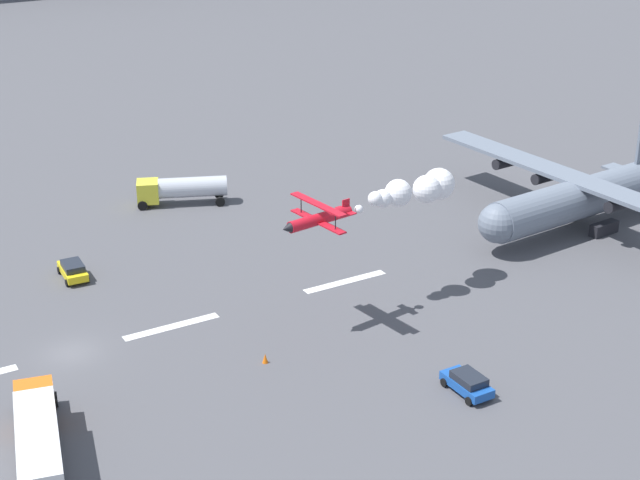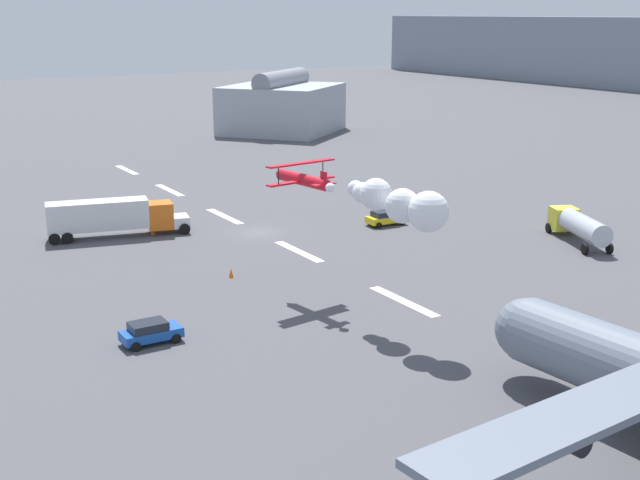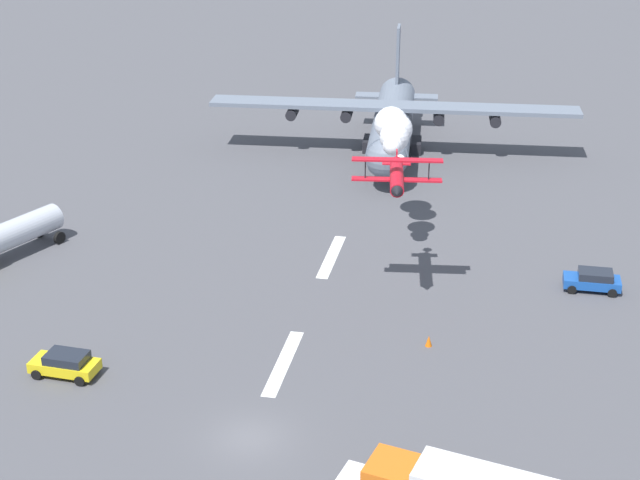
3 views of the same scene
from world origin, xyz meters
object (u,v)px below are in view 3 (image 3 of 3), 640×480
object	(u,v)px
stunt_biplane_red	(394,135)
fuel_tanker_truck	(7,237)
cargo_transport_plane	(392,124)
airport_staff_sedan	(65,363)
followme_car_yellow	(593,280)
traffic_cone_far	(429,341)

from	to	relation	value
stunt_biplane_red	fuel_tanker_truck	size ratio (longest dim) A/B	1.86
cargo_transport_plane	airport_staff_sedan	size ratio (longest dim) A/B	8.80
cargo_transport_plane	airport_staff_sedan	xyz separation A→B (m)	(-45.33, 14.13, -2.57)
cargo_transport_plane	followme_car_yellow	bearing A→B (deg)	-146.13
airport_staff_sedan	cargo_transport_plane	bearing A→B (deg)	-17.31
fuel_tanker_truck	traffic_cone_far	xyz separation A→B (m)	(-7.34, -33.24, -1.37)
cargo_transport_plane	fuel_tanker_truck	bearing A→B (deg)	139.26
traffic_cone_far	cargo_transport_plane	bearing A→B (deg)	11.06
followme_car_yellow	traffic_cone_far	world-z (taller)	followme_car_yellow
followme_car_yellow	traffic_cone_far	xyz separation A→B (m)	(-10.39, 10.84, -0.44)
stunt_biplane_red	traffic_cone_far	world-z (taller)	stunt_biplane_red
fuel_tanker_truck	followme_car_yellow	world-z (taller)	fuel_tanker_truck
fuel_tanker_truck	airport_staff_sedan	distance (m)	19.29
stunt_biplane_red	followme_car_yellow	bearing A→B (deg)	-109.60
traffic_cone_far	airport_staff_sedan	bearing A→B (deg)	110.21
followme_car_yellow	traffic_cone_far	bearing A→B (deg)	133.80
fuel_tanker_truck	followme_car_yellow	distance (m)	44.19
stunt_biplane_red	cargo_transport_plane	bearing A→B (deg)	7.33
cargo_transport_plane	traffic_cone_far	distance (m)	38.26
cargo_transport_plane	fuel_tanker_truck	xyz separation A→B (m)	(-30.09, 25.92, -1.64)
stunt_biplane_red	fuel_tanker_truck	bearing A→B (deg)	106.56
stunt_biplane_red	traffic_cone_far	xyz separation A→B (m)	(-15.87, -4.54, -8.69)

